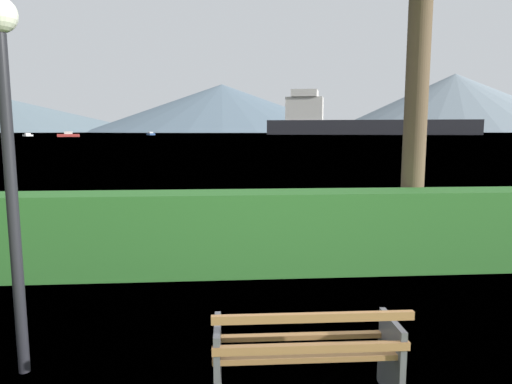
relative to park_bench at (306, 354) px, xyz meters
The scene contains 9 objects.
water_surface 309.39m from the park_bench, 90.00° to the left, with size 620.00×620.00×0.00m, color #7A99A8.
park_bench is the anchor object (origin of this frame).
hedge_row 3.47m from the park_bench, 89.99° to the left, with size 12.55×0.74×1.27m, color #2D6B28.
lamp_post 3.19m from the park_bench, 165.06° to the left, with size 0.30×0.30×3.31m.
cargo_ship_large 236.20m from the park_bench, 73.62° to the left, with size 104.01×42.15×22.70m.
fishing_boat_near 210.63m from the park_bench, 99.00° to the left, with size 4.81×7.41×1.54m.
sailboat_mid 164.92m from the park_bench, 108.63° to the left, with size 7.20×3.38×1.86m.
tender_far 188.37m from the park_bench, 112.85° to the left, with size 5.69×6.98×1.19m.
distant_hills 588.56m from the park_bench, 84.36° to the left, with size 931.47×384.53×77.17m.
Camera 1 is at (-0.66, -3.46, 2.20)m, focal length 31.88 mm.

